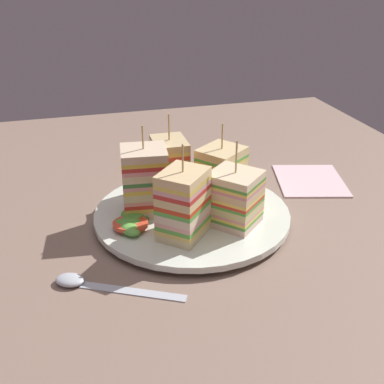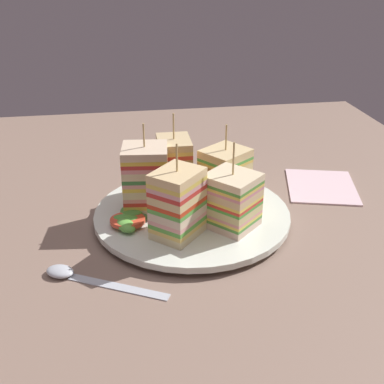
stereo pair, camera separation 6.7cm
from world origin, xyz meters
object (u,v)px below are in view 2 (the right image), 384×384
object	(u,v)px
sandwich_wedge_2	(231,200)
sandwich_wedge_0	(146,178)
sandwich_wedge_3	(225,174)
spoon	(77,276)
sandwich_wedge_1	(178,204)
chip_pile	(182,202)
sandwich_wedge_4	(174,166)
plate	(192,215)
napkin	(321,186)

from	to	relation	value
sandwich_wedge_2	sandwich_wedge_0	bearing A→B (deg)	15.23
sandwich_wedge_0	sandwich_wedge_3	size ratio (longest dim) A/B	1.11
sandwich_wedge_2	spoon	xyz separation A→B (cm)	(6.67, -19.93, -4.92)
sandwich_wedge_1	chip_pile	xyz separation A→B (cm)	(-6.32, 1.36, -3.10)
sandwich_wedge_1	spoon	xyz separation A→B (cm)	(5.47, -12.68, -5.67)
sandwich_wedge_4	spoon	distance (cm)	23.01
sandwich_wedge_4	spoon	size ratio (longest dim) A/B	0.85
plate	sandwich_wedge_1	xyz separation A→B (cm)	(5.85, -2.76, 5.09)
sandwich_wedge_3	spoon	world-z (taller)	sandwich_wedge_3
sandwich_wedge_0	chip_pile	world-z (taller)	sandwich_wedge_0
napkin	sandwich_wedge_0	bearing A→B (deg)	-79.16
sandwich_wedge_3	sandwich_wedge_4	size ratio (longest dim) A/B	0.91
chip_pile	napkin	world-z (taller)	chip_pile
chip_pile	sandwich_wedge_4	bearing A→B (deg)	-177.52
sandwich_wedge_3	chip_pile	xyz separation A→B (cm)	(3.07, -6.81, -2.40)
sandwich_wedge_0	sandwich_wedge_3	xyz separation A→B (cm)	(-1.51, 11.55, -0.87)
sandwich_wedge_0	sandwich_wedge_2	xyz separation A→B (cm)	(6.68, 10.63, -0.93)
sandwich_wedge_4	sandwich_wedge_2	bearing A→B (deg)	30.12
sandwich_wedge_3	napkin	size ratio (longest dim) A/B	0.90
sandwich_wedge_4	napkin	bearing A→B (deg)	93.74
plate	spoon	world-z (taller)	plate
plate	napkin	bearing A→B (deg)	108.41
sandwich_wedge_1	sandwich_wedge_3	xyz separation A→B (cm)	(-9.38, 8.17, -0.70)
sandwich_wedge_1	sandwich_wedge_4	distance (cm)	12.16
plate	sandwich_wedge_4	world-z (taller)	sandwich_wedge_4
sandwich_wedge_4	chip_pile	size ratio (longest dim) A/B	1.70
sandwich_wedge_2	sandwich_wedge_4	xyz separation A→B (cm)	(-10.91, -6.14, 0.59)
sandwich_wedge_1	sandwich_wedge_2	xyz separation A→B (cm)	(-1.20, 7.25, -0.75)
sandwich_wedge_1	sandwich_wedge_4	world-z (taller)	same
sandwich_wedge_0	sandwich_wedge_4	size ratio (longest dim) A/B	1.01
sandwich_wedge_4	napkin	size ratio (longest dim) A/B	0.99
sandwich_wedge_1	plate	bearing A→B (deg)	16.62
plate	chip_pile	bearing A→B (deg)	-108.42
sandwich_wedge_0	chip_pile	xyz separation A→B (cm)	(1.55, 4.74, -3.28)
sandwich_wedge_0	sandwich_wedge_3	world-z (taller)	sandwich_wedge_0
sandwich_wedge_0	sandwich_wedge_2	world-z (taller)	sandwich_wedge_0
sandwich_wedge_0	sandwich_wedge_1	distance (cm)	8.57
sandwich_wedge_2	chip_pile	bearing A→B (deg)	6.35
sandwich_wedge_0	spoon	world-z (taller)	sandwich_wedge_0
sandwich_wedge_1	chip_pile	distance (cm)	7.17
sandwich_wedge_2	sandwich_wedge_3	world-z (taller)	sandwich_wedge_2
sandwich_wedge_1	napkin	xyz separation A→B (cm)	(-13.38, 25.40, -5.81)
sandwich_wedge_3	spoon	size ratio (longest dim) A/B	0.78
sandwich_wedge_3	spoon	distance (cm)	26.08
chip_pile	sandwich_wedge_1	bearing A→B (deg)	-12.14
sandwich_wedge_1	sandwich_wedge_4	xyz separation A→B (cm)	(-12.11, 1.11, -0.17)
sandwich_wedge_2	napkin	xyz separation A→B (cm)	(-12.19, 18.14, -5.06)
sandwich_wedge_0	sandwich_wedge_4	xyz separation A→B (cm)	(-4.23, 4.49, -0.34)
sandwich_wedge_1	napkin	size ratio (longest dim) A/B	1.00
spoon	sandwich_wedge_0	bearing A→B (deg)	-97.37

